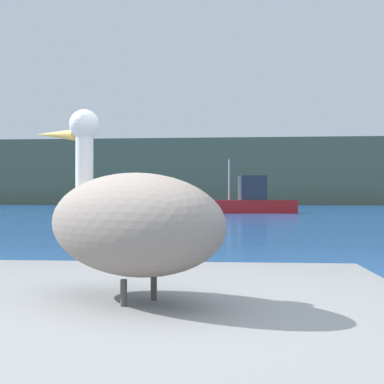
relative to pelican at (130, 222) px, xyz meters
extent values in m
cube|color=#5B664C|center=(0.22, 79.81, 4.00)|extent=(140.00, 11.41, 9.97)
cube|color=gray|center=(0.01, -0.01, -0.67)|extent=(2.73, 2.98, 0.61)
ellipsoid|color=gray|center=(0.01, -0.01, -0.01)|extent=(1.15, 1.06, 0.48)
cylinder|color=white|center=(-0.28, 0.22, 0.25)|extent=(0.09, 0.09, 0.38)
sphere|color=white|center=(-0.28, 0.22, 0.49)|extent=(0.15, 0.15, 0.15)
cone|color=gold|center=(-0.49, 0.38, 0.46)|extent=(0.34, 0.28, 0.09)
cylinder|color=#4C4742|center=(-0.01, -0.11, -0.31)|extent=(0.03, 0.03, 0.12)
cylinder|color=#4C4742|center=(0.11, 0.03, -0.31)|extent=(0.03, 0.03, 0.12)
cube|color=red|center=(1.94, 34.31, -0.53)|extent=(6.03, 2.61, 0.91)
cube|color=#2D333D|center=(1.83, 34.29, 0.79)|extent=(2.01, 1.74, 1.72)
cylinder|color=#B2B2B2|center=(0.21, 34.04, 1.36)|extent=(0.12, 0.12, 2.86)
camera|label=1|loc=(0.48, -2.38, 0.11)|focal=48.54mm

